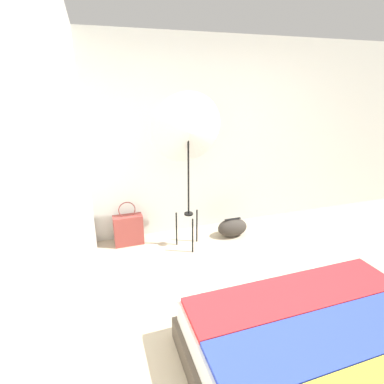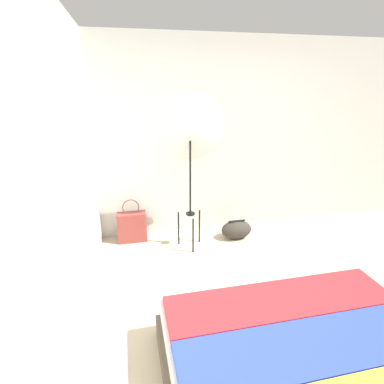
# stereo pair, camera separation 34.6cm
# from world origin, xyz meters

# --- Properties ---
(ground_plane) EXTENTS (14.00, 14.00, 0.00)m
(ground_plane) POSITION_xyz_m (0.00, 0.00, 0.00)
(ground_plane) COLOR tan
(wall_back) EXTENTS (8.00, 0.05, 2.60)m
(wall_back) POSITION_xyz_m (0.00, 2.11, 1.30)
(wall_back) COLOR beige
(wall_back) RESTS_ON ground_plane
(wall_side_left) EXTENTS (0.05, 8.00, 2.60)m
(wall_side_left) POSITION_xyz_m (-1.57, 1.00, 1.30)
(wall_side_left) COLOR beige
(wall_side_left) RESTS_ON ground_plane
(photo_umbrella) EXTENTS (0.85, 0.34, 1.94)m
(photo_umbrella) POSITION_xyz_m (-0.40, 1.59, 1.49)
(photo_umbrella) COLOR black
(photo_umbrella) RESTS_ON ground_plane
(tote_bag) EXTENTS (0.37, 0.16, 0.60)m
(tote_bag) POSITION_xyz_m (-1.13, 1.89, 0.21)
(tote_bag) COLOR brown
(tote_bag) RESTS_ON ground_plane
(duffel_bag) EXTENTS (0.42, 0.25, 0.26)m
(duffel_bag) POSITION_xyz_m (0.26, 1.67, 0.13)
(duffel_bag) COLOR #332D28
(duffel_bag) RESTS_ON ground_plane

